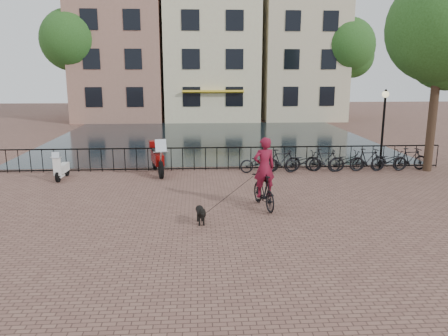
{
  "coord_description": "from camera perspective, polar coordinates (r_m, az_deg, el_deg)",
  "views": [
    {
      "loc": [
        -0.86,
        -10.77,
        4.28
      ],
      "look_at": [
        0.0,
        3.0,
        1.2
      ],
      "focal_mm": 35.0,
      "sensor_mm": 36.0,
      "label": 1
    }
  ],
  "objects": [
    {
      "name": "tree_far_left",
      "position": [
        39.18,
        -19.29,
        15.49
      ],
      "size": [
        5.04,
        5.04,
        9.27
      ],
      "color": "black",
      "rests_on": "ground"
    },
    {
      "name": "tree_far_right",
      "position": [
        39.95,
        15.76,
        15.1
      ],
      "size": [
        4.76,
        4.76,
        8.76
      ],
      "color": "black",
      "rests_on": "ground"
    },
    {
      "name": "parked_bike_4",
      "position": [
        19.66,
        15.69,
        0.88
      ],
      "size": [
        1.78,
        0.83,
        0.9
      ],
      "primitive_type": "imported",
      "rotation": [
        0.0,
        0.0,
        1.71
      ],
      "color": "black",
      "rests_on": "ground"
    },
    {
      "name": "parked_bike_0",
      "position": [
        18.76,
        4.65,
        0.77
      ],
      "size": [
        1.78,
        0.82,
        0.9
      ],
      "primitive_type": "imported",
      "rotation": [
        0.0,
        0.0,
        1.7
      ],
      "color": "black",
      "rests_on": "ground"
    },
    {
      "name": "parked_bike_2",
      "position": [
        19.12,
        10.3,
        0.83
      ],
      "size": [
        1.79,
        0.88,
        0.9
      ],
      "primitive_type": "imported",
      "rotation": [
        0.0,
        0.0,
        1.74
      ],
      "color": "black",
      "rests_on": "ground"
    },
    {
      "name": "parked_bike_5",
      "position": [
        19.98,
        18.27,
        1.04
      ],
      "size": [
        1.71,
        0.65,
        1.0
      ],
      "primitive_type": "imported",
      "rotation": [
        0.0,
        0.0,
        1.68
      ],
      "color": "black",
      "rests_on": "ground"
    },
    {
      "name": "cyclist",
      "position": [
        13.79,
        5.24,
        -1.19
      ],
      "size": [
        0.93,
        2.01,
        2.66
      ],
      "rotation": [
        0.0,
        0.0,
        3.33
      ],
      "color": "black",
      "rests_on": "ground"
    },
    {
      "name": "dog",
      "position": [
        12.55,
        -3.07,
        -6.04
      ],
      "size": [
        0.36,
        0.85,
        0.55
      ],
      "rotation": [
        0.0,
        0.0,
        0.12
      ],
      "color": "black",
      "rests_on": "ground"
    },
    {
      "name": "railing",
      "position": [
        19.16,
        -0.93,
        1.22
      ],
      "size": [
        20.0,
        0.05,
        1.02
      ],
      "color": "black",
      "rests_on": "ground"
    },
    {
      "name": "tree_near_right",
      "position": [
        20.75,
        26.54,
        16.0
      ],
      "size": [
        4.48,
        4.48,
        8.24
      ],
      "color": "black",
      "rests_on": "ground"
    },
    {
      "name": "parked_bike_3",
      "position": [
        19.36,
        13.04,
        1.0
      ],
      "size": [
        1.72,
        0.74,
        1.0
      ],
      "primitive_type": "imported",
      "rotation": [
        0.0,
        0.0,
        1.4
      ],
      "color": "black",
      "rests_on": "ground"
    },
    {
      "name": "scooter",
      "position": [
        18.71,
        -20.43,
        0.5
      ],
      "size": [
        0.44,
        1.35,
        1.23
      ],
      "rotation": [
        0.0,
        0.0,
        -0.04
      ],
      "color": "white",
      "rests_on": "ground"
    },
    {
      "name": "canal_water",
      "position": [
        28.41,
        -1.8,
        3.91
      ],
      "size": [
        20.0,
        20.0,
        0.0
      ],
      "primitive_type": "plane",
      "color": "black",
      "rests_on": "ground"
    },
    {
      "name": "ground",
      "position": [
        11.62,
        0.93,
        -9.03
      ],
      "size": [
        100.0,
        100.0,
        0.0
      ],
      "primitive_type": "plane",
      "color": "brown",
      "rests_on": "ground"
    },
    {
      "name": "parked_bike_7",
      "position": [
        20.76,
        23.14,
        1.07
      ],
      "size": [
        1.72,
        0.72,
        1.0
      ],
      "primitive_type": "imported",
      "rotation": [
        0.0,
        0.0,
        1.72
      ],
      "color": "black",
      "rests_on": "ground"
    },
    {
      "name": "canal_house_right",
      "position": [
        41.9,
        9.7,
        15.66
      ],
      "size": [
        7.0,
        9.0,
        13.3
      ],
      "color": "beige",
      "rests_on": "ground"
    },
    {
      "name": "canal_house_left",
      "position": [
        41.36,
        -13.28,
        15.2
      ],
      "size": [
        7.5,
        9.0,
        12.8
      ],
      "color": "#956856",
      "rests_on": "ground"
    },
    {
      "name": "motorcycle",
      "position": [
        18.61,
        -8.71,
        1.75
      ],
      "size": [
        1.09,
        2.39,
        1.66
      ],
      "rotation": [
        0.0,
        0.0,
        0.24
      ],
      "color": "maroon",
      "rests_on": "ground"
    },
    {
      "name": "parked_bike_6",
      "position": [
        20.36,
        20.74,
        0.92
      ],
      "size": [
        1.77,
        0.78,
        0.9
      ],
      "primitive_type": "imported",
      "rotation": [
        0.0,
        0.0,
        1.68
      ],
      "color": "black",
      "rests_on": "ground"
    },
    {
      "name": "parked_bike_1",
      "position": [
        18.91,
        7.51,
        0.94
      ],
      "size": [
        1.69,
        0.59,
        1.0
      ],
      "primitive_type": "imported",
      "rotation": [
        0.0,
        0.0,
        1.64
      ],
      "color": "black",
      "rests_on": "ground"
    },
    {
      "name": "canal_house_mid",
      "position": [
        40.82,
        -1.72,
        14.85
      ],
      "size": [
        8.0,
        9.5,
        11.8
      ],
      "color": "beige",
      "rests_on": "ground"
    },
    {
      "name": "lamp_post",
      "position": [
        20.15,
        20.15,
        6.41
      ],
      "size": [
        0.3,
        0.3,
        3.45
      ],
      "color": "black",
      "rests_on": "ground"
    }
  ]
}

